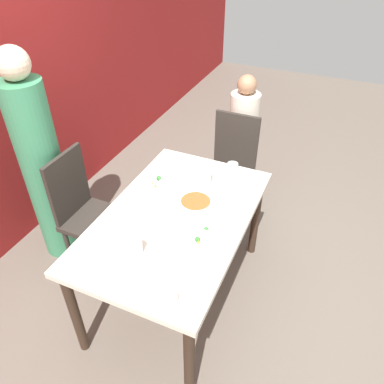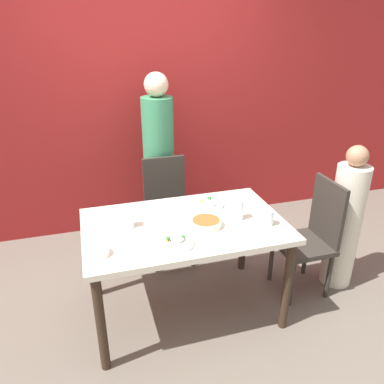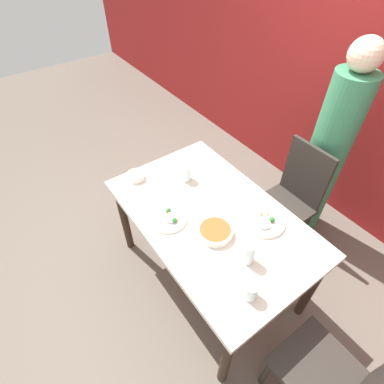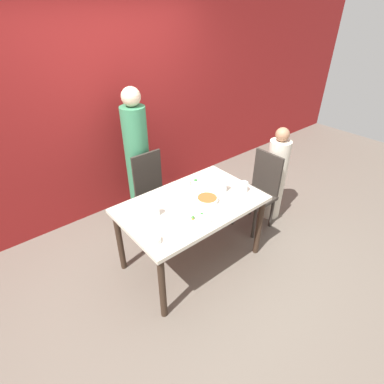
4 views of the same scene
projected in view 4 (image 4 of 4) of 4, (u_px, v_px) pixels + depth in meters
ground_plane at (192, 259)px, 3.30m from camera, size 10.00×10.00×0.00m
wall_back at (111, 106)px, 3.55m from camera, size 10.00×0.06×2.70m
dining_table at (192, 210)px, 2.94m from camera, size 1.38×0.87×0.76m
chair_adult_spot at (154, 190)px, 3.57m from camera, size 0.40×0.40×0.94m
chair_child_spot at (259, 190)px, 3.58m from camera, size 0.40×0.40×0.94m
person_adult at (138, 160)px, 3.61m from camera, size 0.29×0.29×1.64m
person_child at (275, 178)px, 3.70m from camera, size 0.25×0.25×1.20m
bowl_curry at (207, 199)px, 2.90m from camera, size 0.22×0.22×0.05m
plate_rice_adult at (196, 184)px, 3.16m from camera, size 0.26×0.26×0.05m
plate_rice_child at (198, 219)px, 2.66m from camera, size 0.23×0.23×0.05m
bowl_rice_small at (154, 239)px, 2.41m from camera, size 0.12×0.12×0.05m
glass_water_tall at (155, 210)px, 2.70m from camera, size 0.08×0.08×0.12m
glass_water_short at (244, 187)px, 3.04m from camera, size 0.08×0.08×0.11m
glass_water_center at (224, 185)px, 3.03m from camera, size 0.07×0.07×0.15m
fork_steel at (146, 207)px, 2.83m from camera, size 0.18×0.03×0.01m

